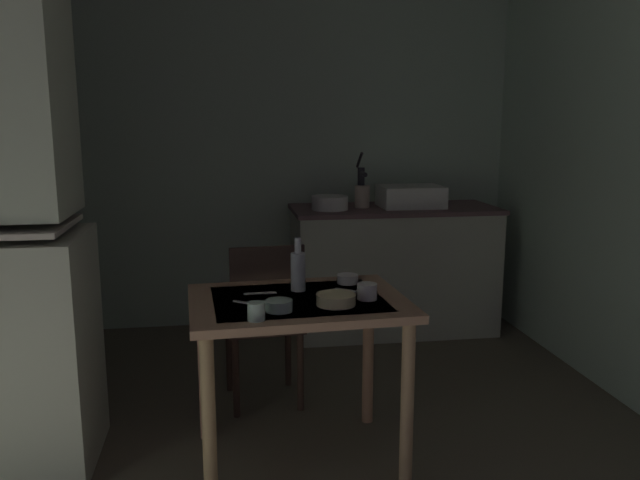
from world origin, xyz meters
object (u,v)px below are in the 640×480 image
at_px(chair_far_side, 265,319).
at_px(serving_bowl_wide, 336,299).
at_px(sink_basin, 411,196).
at_px(dining_table, 298,325).
at_px(mug_tall, 367,291).
at_px(mixing_bowl_counter, 330,203).
at_px(glass_bottle, 298,270).
at_px(hand_pump, 361,183).

relative_size(chair_far_side, serving_bowl_wide, 5.41).
height_order(sink_basin, dining_table, sink_basin).
xyz_separation_m(serving_bowl_wide, mug_tall, (0.15, 0.06, 0.01)).
bearing_deg(dining_table, mixing_bowl_counter, 75.71).
xyz_separation_m(mixing_bowl_counter, glass_bottle, (-0.41, -1.53, -0.10)).
bearing_deg(hand_pump, mug_tall, -101.57).
relative_size(mixing_bowl_counter, dining_table, 0.26).
relative_size(mixing_bowl_counter, mug_tall, 2.90).
relative_size(hand_pump, mixing_bowl_counter, 1.54).
relative_size(mug_tall, glass_bottle, 0.36).
height_order(hand_pump, mixing_bowl_counter, hand_pump).
xyz_separation_m(hand_pump, dining_table, (-0.67, -1.76, -0.44)).
relative_size(sink_basin, dining_table, 0.45).
distance_m(sink_basin, glass_bottle, 1.87).
bearing_deg(glass_bottle, hand_pump, 68.21).
bearing_deg(mixing_bowl_counter, sink_basin, 4.81).
height_order(sink_basin, glass_bottle, sink_basin).
bearing_deg(chair_far_side, glass_bottle, -74.23).
bearing_deg(mug_tall, glass_bottle, 145.95).
relative_size(sink_basin, glass_bottle, 1.80).
relative_size(sink_basin, serving_bowl_wide, 2.64).
distance_m(sink_basin, chair_far_side, 1.68).
relative_size(chair_far_side, glass_bottle, 3.69).
xyz_separation_m(dining_table, serving_bowl_wide, (0.15, -0.11, 0.14)).
height_order(dining_table, serving_bowl_wide, serving_bowl_wide).
xyz_separation_m(sink_basin, dining_table, (-1.02, -1.72, -0.35)).
xyz_separation_m(sink_basin, chair_far_side, (-1.13, -1.13, -0.50)).
bearing_deg(chair_far_side, serving_bowl_wide, -69.88).
relative_size(chair_far_side, mug_tall, 10.29).
distance_m(sink_basin, dining_table, 2.03).
distance_m(sink_basin, mixing_bowl_counter, 0.60).
distance_m(serving_bowl_wide, mug_tall, 0.16).
xyz_separation_m(hand_pump, chair_far_side, (-0.78, -1.18, -0.59)).
xyz_separation_m(hand_pump, mug_tall, (-0.37, -1.81, -0.28)).
distance_m(chair_far_side, mug_tall, 0.81).
xyz_separation_m(sink_basin, mixing_bowl_counter, (-0.59, -0.05, -0.03)).
height_order(sink_basin, mixing_bowl_counter, sink_basin).
bearing_deg(mixing_bowl_counter, dining_table, -104.29).
xyz_separation_m(dining_table, chair_far_side, (-0.11, 0.58, -0.15)).
distance_m(mixing_bowl_counter, chair_far_side, 1.30).
bearing_deg(dining_table, chair_far_side, 100.58).
distance_m(dining_table, glass_bottle, 0.26).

